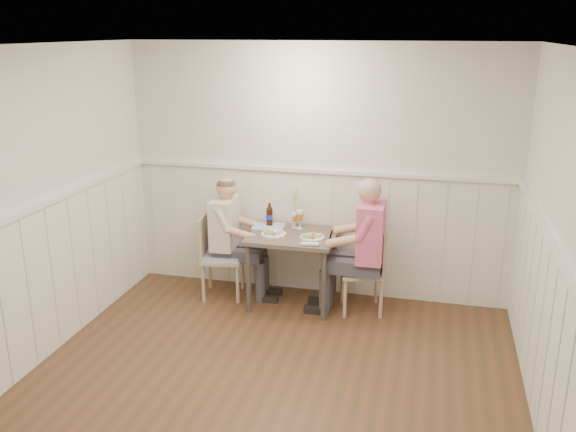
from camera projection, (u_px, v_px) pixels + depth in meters
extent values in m
plane|color=#4B331C|center=(257.00, 409.00, 4.54)|extent=(4.50, 4.50, 0.00)
cube|color=silver|center=(318.00, 172.00, 6.24)|extent=(4.00, 0.04, 2.60)
cube|color=silver|center=(2.00, 223.00, 4.61)|extent=(0.04, 4.50, 2.60)
cube|color=silver|center=(570.00, 271.00, 3.70)|extent=(0.04, 4.50, 2.60)
cube|color=white|center=(251.00, 49.00, 3.77)|extent=(4.00, 4.50, 0.02)
cube|color=beige|center=(317.00, 233.00, 6.42)|extent=(3.98, 0.03, 1.30)
cube|color=beige|center=(15.00, 302.00, 4.80)|extent=(0.03, 4.48, 1.30)
cube|color=beige|center=(553.00, 365.00, 3.89)|extent=(0.03, 4.48, 1.30)
cube|color=silver|center=(318.00, 171.00, 6.21)|extent=(3.98, 0.06, 0.04)
cube|color=silver|center=(5.00, 221.00, 4.60)|extent=(0.06, 4.48, 0.04)
cube|color=silver|center=(565.00, 268.00, 3.70)|extent=(0.06, 4.48, 0.04)
cube|color=#4F453B|center=(293.00, 236.00, 6.07)|extent=(0.85, 0.70, 0.04)
cylinder|color=#3F3833|center=(248.00, 279.00, 5.99)|extent=(0.05, 0.05, 0.71)
cylinder|color=#3F3833|center=(265.00, 257.00, 6.54)|extent=(0.05, 0.05, 0.71)
cylinder|color=#3F3833|center=(324.00, 286.00, 5.81)|extent=(0.05, 0.05, 0.71)
cylinder|color=#3F3833|center=(334.00, 264.00, 6.37)|extent=(0.05, 0.05, 0.71)
cube|color=tan|center=(362.00, 271.00, 6.01)|extent=(0.49, 0.49, 0.04)
cube|color=#596CAD|center=(362.00, 268.00, 6.00)|extent=(0.44, 0.44, 0.03)
cube|color=tan|center=(382.00, 249.00, 5.94)|extent=(0.12, 0.40, 0.43)
cylinder|color=tan|center=(381.00, 299.00, 5.90)|extent=(0.03, 0.03, 0.40)
cylinder|color=tan|center=(345.00, 299.00, 5.91)|extent=(0.03, 0.03, 0.40)
cylinder|color=tan|center=(376.00, 285.00, 6.24)|extent=(0.03, 0.03, 0.40)
cylinder|color=tan|center=(342.00, 285.00, 6.24)|extent=(0.03, 0.03, 0.40)
cube|color=tan|center=(223.00, 258.00, 6.34)|extent=(0.48, 0.48, 0.04)
cube|color=#596CAD|center=(223.00, 255.00, 6.33)|extent=(0.43, 0.43, 0.03)
cube|color=tan|center=(204.00, 236.00, 6.29)|extent=(0.10, 0.41, 0.44)
cylinder|color=tan|center=(210.00, 271.00, 6.59)|extent=(0.04, 0.04, 0.41)
cylinder|color=tan|center=(243.00, 271.00, 6.57)|extent=(0.04, 0.04, 0.41)
cylinder|color=tan|center=(203.00, 284.00, 6.25)|extent=(0.04, 0.04, 0.41)
cylinder|color=tan|center=(238.00, 285.00, 6.23)|extent=(0.04, 0.04, 0.41)
cube|color=#3F3F47|center=(366.00, 292.00, 5.99)|extent=(0.46, 0.42, 0.46)
cube|color=#3F3F47|center=(347.00, 263.00, 5.94)|extent=(0.43, 0.37, 0.13)
cube|color=#D85E85|center=(369.00, 231.00, 5.80)|extent=(0.25, 0.45, 0.56)
sphere|color=tan|center=(371.00, 190.00, 5.68)|extent=(0.22, 0.22, 0.22)
sphere|color=#A5A5A0|center=(371.00, 187.00, 5.67)|extent=(0.21, 0.21, 0.21)
cube|color=black|center=(331.00, 228.00, 5.88)|extent=(0.02, 0.07, 0.13)
cube|color=#3F3F47|center=(228.00, 276.00, 6.43)|extent=(0.43, 0.40, 0.42)
cube|color=#3F3F47|center=(245.00, 253.00, 6.31)|extent=(0.41, 0.36, 0.12)
cube|color=beige|center=(227.00, 223.00, 6.25)|extent=(0.25, 0.43, 0.52)
sphere|color=tan|center=(225.00, 188.00, 6.14)|extent=(0.21, 0.21, 0.21)
sphere|color=#4C3828|center=(225.00, 185.00, 6.14)|extent=(0.20, 0.20, 0.20)
cylinder|color=white|center=(312.00, 237.00, 5.95)|extent=(0.24, 0.24, 0.02)
ellipsoid|color=#3F722D|center=(308.00, 235.00, 5.92)|extent=(0.12, 0.10, 0.04)
sphere|color=tan|center=(318.00, 235.00, 5.94)|extent=(0.03, 0.03, 0.03)
cube|color=brown|center=(315.00, 234.00, 5.99)|extent=(0.07, 0.04, 0.01)
cylinder|color=white|center=(320.00, 234.00, 5.98)|extent=(0.05, 0.05, 0.03)
cylinder|color=white|center=(274.00, 234.00, 6.04)|extent=(0.25, 0.25, 0.02)
ellipsoid|color=#3F722D|center=(269.00, 232.00, 6.02)|extent=(0.12, 0.10, 0.05)
sphere|color=tan|center=(279.00, 232.00, 6.03)|extent=(0.03, 0.03, 0.03)
cylinder|color=silver|center=(300.00, 228.00, 6.23)|extent=(0.07, 0.07, 0.01)
cylinder|color=silver|center=(300.00, 224.00, 6.21)|extent=(0.01, 0.01, 0.09)
cone|color=orange|center=(300.00, 217.00, 6.19)|extent=(0.08, 0.08, 0.08)
cylinder|color=silver|center=(300.00, 212.00, 6.17)|extent=(0.08, 0.08, 0.03)
cylinder|color=silver|center=(295.00, 227.00, 6.26)|extent=(0.06, 0.06, 0.01)
cylinder|color=silver|center=(295.00, 224.00, 6.25)|extent=(0.01, 0.01, 0.07)
cone|color=orange|center=(295.00, 218.00, 6.23)|extent=(0.06, 0.06, 0.06)
cylinder|color=silver|center=(295.00, 214.00, 6.22)|extent=(0.06, 0.06, 0.03)
cylinder|color=black|center=(270.00, 217.00, 6.31)|extent=(0.07, 0.07, 0.17)
cone|color=black|center=(269.00, 207.00, 6.28)|extent=(0.07, 0.07, 0.04)
cylinder|color=black|center=(269.00, 205.00, 6.27)|extent=(0.03, 0.03, 0.03)
cylinder|color=#172FA9|center=(270.00, 217.00, 6.31)|extent=(0.07, 0.07, 0.05)
cylinder|color=white|center=(310.00, 244.00, 5.73)|extent=(0.17, 0.06, 0.04)
cylinder|color=silver|center=(294.00, 222.00, 6.30)|extent=(0.05, 0.05, 0.09)
cylinder|color=tan|center=(294.00, 208.00, 6.25)|extent=(0.03, 0.03, 0.28)
cone|color=tan|center=(294.00, 191.00, 6.20)|extent=(0.04, 0.04, 0.10)
cube|color=#596CAD|center=(269.00, 226.00, 6.30)|extent=(0.35, 0.29, 0.01)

